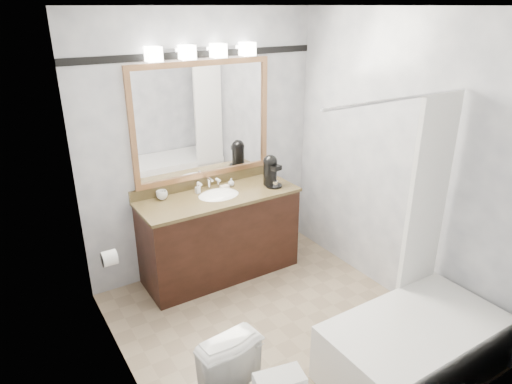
# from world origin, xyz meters

# --- Properties ---
(room) EXTENTS (2.42, 2.62, 2.52)m
(room) POSITION_xyz_m (0.00, 0.00, 1.25)
(room) COLOR gray
(room) RESTS_ON ground
(vanity) EXTENTS (1.53, 0.58, 0.97)m
(vanity) POSITION_xyz_m (0.00, 1.02, 0.44)
(vanity) COLOR black
(vanity) RESTS_ON ground
(mirror) EXTENTS (1.40, 0.04, 1.10)m
(mirror) POSITION_xyz_m (0.00, 1.28, 1.50)
(mirror) COLOR #A8744B
(mirror) RESTS_ON room
(vanity_light_bar) EXTENTS (1.02, 0.14, 0.12)m
(vanity_light_bar) POSITION_xyz_m (0.00, 1.23, 2.13)
(vanity_light_bar) COLOR silver
(vanity_light_bar) RESTS_ON room
(accent_stripe) EXTENTS (2.40, 0.01, 0.06)m
(accent_stripe) POSITION_xyz_m (0.00, 1.29, 2.10)
(accent_stripe) COLOR black
(accent_stripe) RESTS_ON room
(bathtub) EXTENTS (1.30, 0.75, 1.96)m
(bathtub) POSITION_xyz_m (0.55, -0.90, 0.28)
(bathtub) COLOR white
(bathtub) RESTS_ON ground
(tp_roll) EXTENTS (0.11, 0.12, 0.12)m
(tp_roll) POSITION_xyz_m (-1.14, 0.66, 0.70)
(tp_roll) COLOR white
(tp_roll) RESTS_ON room
(tissue_box) EXTENTS (0.27, 0.18, 0.10)m
(tissue_box) POSITION_xyz_m (-0.79, -1.12, 0.77)
(tissue_box) COLOR white
(tissue_box) RESTS_ON toilet
(coffee_maker) EXTENTS (0.16, 0.20, 0.31)m
(coffee_maker) POSITION_xyz_m (0.55, 0.96, 1.01)
(coffee_maker) COLOR black
(coffee_maker) RESTS_ON vanity
(cup_left) EXTENTS (0.11, 0.11, 0.08)m
(cup_left) POSITION_xyz_m (-0.49, 1.20, 0.89)
(cup_left) COLOR white
(cup_left) RESTS_ON vanity
(cup_right) EXTENTS (0.07, 0.07, 0.07)m
(cup_right) POSITION_xyz_m (-0.49, 1.23, 0.88)
(cup_right) COLOR white
(cup_right) RESTS_ON vanity
(soap_bottle_a) EXTENTS (0.04, 0.04, 0.09)m
(soap_bottle_a) POSITION_xyz_m (-0.15, 1.16, 0.89)
(soap_bottle_a) COLOR white
(soap_bottle_a) RESTS_ON vanity
(soap_bottle_b) EXTENTS (0.07, 0.07, 0.08)m
(soap_bottle_b) POSITION_xyz_m (0.21, 1.15, 0.89)
(soap_bottle_b) COLOR white
(soap_bottle_b) RESTS_ON vanity
(soap_bar) EXTENTS (0.09, 0.06, 0.03)m
(soap_bar) POSITION_xyz_m (0.13, 1.13, 0.86)
(soap_bar) COLOR beige
(soap_bar) RESTS_ON vanity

